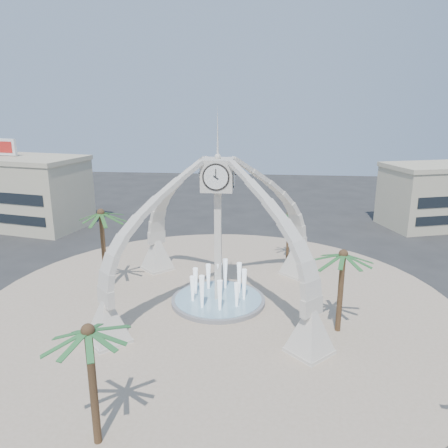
# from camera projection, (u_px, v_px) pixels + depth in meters

# --- Properties ---
(ground) EXTENTS (140.00, 140.00, 0.00)m
(ground) POSITION_uv_depth(u_px,v_px,m) (218.00, 303.00, 37.35)
(ground) COLOR #282828
(ground) RESTS_ON ground
(plaza) EXTENTS (40.00, 40.00, 0.06)m
(plaza) POSITION_uv_depth(u_px,v_px,m) (218.00, 302.00, 37.34)
(plaza) COLOR tan
(plaza) RESTS_ON ground
(clock_tower) EXTENTS (17.94, 17.94, 16.30)m
(clock_tower) POSITION_uv_depth(u_px,v_px,m) (218.00, 230.00, 35.60)
(clock_tower) COLOR beige
(clock_tower) RESTS_ON ground
(fountain) EXTENTS (8.00, 8.00, 3.62)m
(fountain) POSITION_uv_depth(u_px,v_px,m) (218.00, 300.00, 37.27)
(fountain) COLOR gray
(fountain) RESTS_ON ground
(building_nw) EXTENTS (23.75, 13.73, 11.90)m
(building_nw) POSITION_uv_depth(u_px,v_px,m) (6.00, 190.00, 60.25)
(building_nw) COLOR #BBB092
(building_nw) RESTS_ON ground
(palm_east) EXTENTS (5.42, 5.42, 6.91)m
(palm_east) POSITION_uv_depth(u_px,v_px,m) (343.00, 255.00, 31.11)
(palm_east) COLOR brown
(palm_east) RESTS_ON ground
(palm_west) EXTENTS (5.33, 5.33, 8.15)m
(palm_west) POSITION_uv_depth(u_px,v_px,m) (101.00, 214.00, 37.68)
(palm_west) COLOR brown
(palm_west) RESTS_ON ground
(palm_north) EXTENTS (4.08, 4.08, 5.84)m
(palm_north) POSITION_uv_depth(u_px,v_px,m) (289.00, 215.00, 46.00)
(palm_north) COLOR brown
(palm_north) RESTS_ON ground
(palm_south) EXTENTS (4.89, 4.89, 7.08)m
(palm_south) POSITION_uv_depth(u_px,v_px,m) (88.00, 333.00, 20.30)
(palm_south) COLOR brown
(palm_south) RESTS_ON ground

